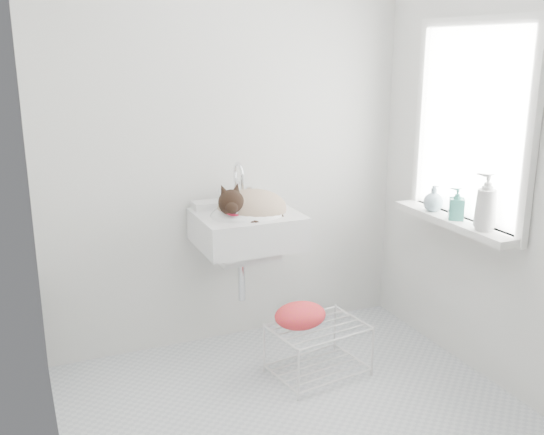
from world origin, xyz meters
name	(u,v)px	position (x,y,z in m)	size (l,w,h in m)	color
floor	(301,417)	(0.00, 0.00, 0.00)	(2.20, 2.00, 0.02)	silver
back_wall	(228,136)	(0.00, 1.00, 1.25)	(2.20, 0.02, 2.50)	silver
right_wall	(501,149)	(1.10, 0.00, 1.25)	(0.02, 2.00, 2.50)	silver
left_wall	(36,187)	(-1.10, 0.00, 1.25)	(0.02, 2.00, 2.50)	silver
window_glass	(473,125)	(1.09, 0.20, 1.35)	(0.01, 0.80, 1.00)	white
window_frame	(471,125)	(1.07, 0.20, 1.35)	(0.04, 0.90, 1.10)	white
windowsill	(454,222)	(1.01, 0.20, 0.83)	(0.16, 0.88, 0.04)	white
sink	(247,213)	(0.01, 0.74, 0.85)	(0.56, 0.49, 0.22)	white
faucet	(236,182)	(0.01, 0.92, 0.99)	(0.20, 0.14, 0.20)	silver
cat	(250,207)	(0.03, 0.72, 0.89)	(0.42, 0.34, 0.26)	tan
wire_rack	(318,349)	(0.27, 0.34, 0.15)	(0.49, 0.34, 0.29)	silver
towel	(300,321)	(0.17, 0.37, 0.32)	(0.29, 0.21, 0.12)	#E55214
bottle_a	(484,230)	(1.00, -0.04, 0.85)	(0.10, 0.10, 0.25)	silver
bottle_b	(456,219)	(1.00, 0.17, 0.85)	(0.08, 0.08, 0.17)	#32796C
bottle_c	(433,211)	(1.00, 0.37, 0.85)	(0.11, 0.11, 0.15)	#94ADBC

